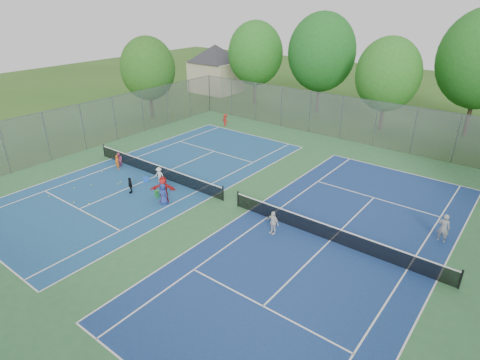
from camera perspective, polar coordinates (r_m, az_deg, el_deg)
name	(u,v)px	position (r m, az deg, el deg)	size (l,w,h in m)	color
ground	(230,204)	(25.78, -1.36, -3.36)	(120.00, 120.00, 0.00)	#2D551A
court_pad	(230,203)	(25.78, -1.36, -3.35)	(32.00, 32.00, 0.01)	#316839
court_left	(157,176)	(30.24, -11.72, 0.59)	(10.97, 23.77, 0.01)	navy
court_right	(330,241)	(22.62, 12.70, -8.41)	(10.97, 23.77, 0.01)	navy
net_left	(156,170)	(30.07, -11.80, 1.36)	(12.87, 0.10, 0.91)	black
net_right	(331,234)	(22.39, 12.80, -7.47)	(12.87, 0.10, 0.91)	black
fence_north	(341,118)	(37.91, 14.19, 8.56)	(32.00, 0.10, 4.00)	gray
fence_west	(83,127)	(36.55, -21.43, 6.98)	(32.00, 0.10, 4.00)	gray
house	(215,60)	(55.81, -3.53, 16.67)	(11.03, 11.03, 7.30)	#B7A88C
tree_nw	(255,53)	(49.09, 2.21, 17.54)	(6.40, 6.40, 9.58)	#443326
tree_nl	(322,52)	(45.74, 11.55, 17.36)	(7.20, 7.20, 10.69)	#443326
tree_nc	(388,74)	(41.06, 20.31, 13.91)	(6.00, 6.00, 8.85)	#443326
tree_side_w	(148,68)	(43.84, -12.98, 15.20)	(5.60, 5.60, 8.47)	#443326
ball_crate	(146,179)	(29.50, -13.24, 0.09)	(0.35, 0.35, 0.30)	blue
ball_hopper	(157,194)	(26.99, -11.68, -1.95)	(0.25, 0.25, 0.50)	#238332
student_a	(117,162)	(31.91, -17.07, 2.41)	(0.42, 0.28, 1.16)	#CC5D13
student_b	(119,160)	(32.35, -16.81, 2.74)	(0.56, 0.44, 1.15)	#CE5084
student_c	(159,175)	(28.98, -11.42, 0.71)	(0.73, 0.42, 1.14)	white
student_d	(130,185)	(27.85, -15.35, -0.73)	(0.67, 0.28, 1.15)	black
student_e	(163,194)	(25.87, -10.88, -1.97)	(0.69, 0.45, 1.41)	navy
student_f	(163,189)	(26.09, -10.85, -1.31)	(1.63, 0.52, 1.76)	red
child_far_baseline	(225,120)	(40.99, -2.09, 8.50)	(0.80, 0.46, 1.24)	#B01C19
instructor	(444,228)	(24.22, 26.97, -6.10)	(0.61, 0.40, 1.68)	gray
teen_court_b	(273,223)	(22.43, 4.70, -6.06)	(0.82, 0.34, 1.41)	silver
tennis_ball_0	(133,180)	(29.94, -15.03, 0.02)	(0.07, 0.07, 0.07)	#BDCE30
tennis_ball_1	(49,196)	(29.48, -25.58, -2.10)	(0.07, 0.07, 0.07)	gold
tennis_ball_2	(91,185)	(30.03, -20.41, -0.66)	(0.07, 0.07, 0.07)	#D1E034
tennis_ball_3	(118,184)	(29.55, -16.94, -0.56)	(0.07, 0.07, 0.07)	yellow
tennis_ball_4	(120,182)	(29.84, -16.64, -0.27)	(0.07, 0.07, 0.07)	yellow
tennis_ball_5	(102,172)	(31.98, -19.04, 1.11)	(0.07, 0.07, 0.07)	#BFD832
tennis_ball_6	(75,188)	(30.01, -22.47, -1.04)	(0.07, 0.07, 0.07)	#CDDF33
tennis_ball_7	(74,203)	(27.93, -22.54, -3.00)	(0.07, 0.07, 0.07)	yellow
tennis_ball_8	(105,169)	(32.46, -18.70, 1.51)	(0.07, 0.07, 0.07)	#B6D431
tennis_ball_9	(155,193)	(27.63, -12.05, -1.83)	(0.07, 0.07, 0.07)	gold
tennis_ball_10	(89,204)	(27.42, -20.70, -3.20)	(0.07, 0.07, 0.07)	#CBF138
tennis_ball_11	(90,215)	(26.02, -20.53, -4.73)	(0.07, 0.07, 0.07)	#ACD030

